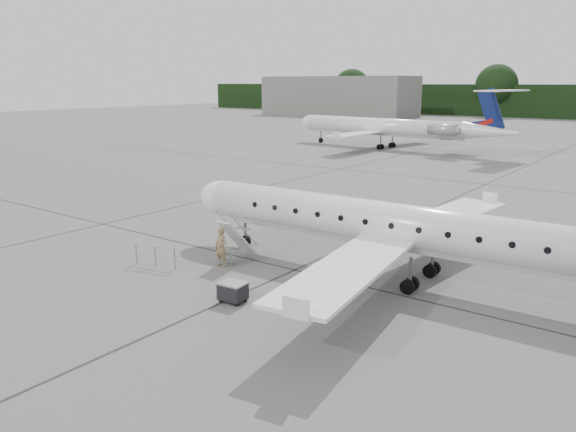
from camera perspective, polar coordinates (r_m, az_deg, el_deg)
The scene contains 8 objects.
ground at distance 21.22m, azimuth 11.23°, elevation -10.45°, with size 320.00×320.00×0.00m, color slate.
terminal_building at distance 149.70m, azimuth 5.14°, elevation 12.04°, with size 40.00×14.00×10.00m, color slate.
main_regional_jet at distance 24.55m, azimuth 11.73°, elevation 1.12°, with size 26.41×19.01×6.77m, color white, non-canonical shape.
airstair at distance 27.42m, azimuth -5.17°, elevation -2.36°, with size 0.85×2.07×2.12m, color white, non-canonical shape.
passenger at distance 26.60m, azimuth -6.81°, elevation -3.18°, with size 0.68×0.45×1.88m, color olive.
safety_railing at distance 27.21m, azimuth -13.34°, elevation -4.04°, with size 2.20×0.08×1.00m, color gray, non-canonical shape.
baggage_cart at distance 22.51m, azimuth -5.63°, elevation -7.64°, with size 1.00×0.81×0.87m, color black, non-canonical shape.
bg_regional_left at distance 75.75m, azimuth 9.36°, elevation 9.78°, with size 29.77×21.44×7.81m, color white, non-canonical shape.
Camera 1 is at (8.03, -17.71, 8.50)m, focal length 35.00 mm.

